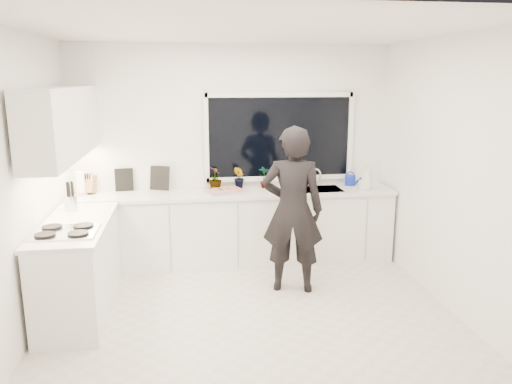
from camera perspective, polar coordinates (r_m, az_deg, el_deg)
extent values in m
cube|color=beige|center=(5.09, -0.64, -13.89)|extent=(4.00, 3.50, 0.02)
cube|color=white|center=(6.36, -2.72, 4.45)|extent=(4.00, 0.02, 2.70)
cube|color=white|center=(4.82, -25.11, 0.47)|extent=(0.02, 3.50, 2.70)
cube|color=white|center=(5.28, 21.51, 1.80)|extent=(0.02, 3.50, 2.70)
cube|color=white|center=(4.56, -0.72, 18.24)|extent=(4.00, 3.50, 0.02)
cube|color=black|center=(6.38, 2.70, 6.29)|extent=(1.80, 0.02, 1.00)
cube|color=white|center=(6.26, -2.36, -4.23)|extent=(3.92, 0.58, 0.88)
cube|color=white|center=(5.31, -19.54, -8.22)|extent=(0.58, 1.60, 0.88)
cube|color=silver|center=(6.13, -2.39, -0.15)|extent=(3.94, 0.62, 0.04)
cube|color=silver|center=(5.17, -19.92, -3.45)|extent=(0.62, 1.60, 0.04)
cube|color=white|center=(5.36, -21.22, 7.38)|extent=(0.34, 2.10, 0.70)
cube|color=silver|center=(6.34, 7.09, -0.09)|extent=(0.58, 0.42, 0.14)
cylinder|color=silver|center=(6.49, 6.68, 1.68)|extent=(0.03, 0.03, 0.22)
cube|color=black|center=(4.83, -21.00, -4.21)|extent=(0.56, 0.48, 0.03)
imported|color=black|center=(5.36, 4.20, -2.07)|extent=(0.74, 0.57, 1.81)
cube|color=silver|center=(6.10, -3.58, 0.09)|extent=(0.52, 0.45, 0.03)
cube|color=red|center=(6.09, -3.59, 0.25)|extent=(0.47, 0.40, 0.01)
cylinder|color=#1225A9|center=(6.60, 10.70, 1.32)|extent=(0.16, 0.16, 0.13)
cylinder|color=white|center=(6.31, -19.47, 0.88)|extent=(0.13, 0.13, 0.26)
cube|color=#986947|center=(6.33, -18.46, 0.81)|extent=(0.16, 0.14, 0.22)
cylinder|color=#AEAEB2|center=(5.60, -20.37, -1.20)|extent=(0.16, 0.16, 0.16)
cube|color=black|center=(6.36, -14.84, 1.38)|extent=(0.22, 0.05, 0.28)
cube|color=black|center=(6.32, -10.95, 1.60)|extent=(0.24, 0.11, 0.30)
imported|color=#26662D|center=(6.25, -4.67, 1.57)|extent=(0.18, 0.18, 0.28)
imported|color=#26662D|center=(6.27, -1.92, 1.65)|extent=(0.16, 0.18, 0.28)
imported|color=#26662D|center=(6.31, 0.93, 1.72)|extent=(0.18, 0.16, 0.28)
imported|color=#D8BF66|center=(6.33, 12.59, 1.64)|extent=(0.17, 0.17, 0.32)
imported|color=#D8BF66|center=(6.33, 12.12, 1.03)|extent=(0.10, 0.09, 0.19)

